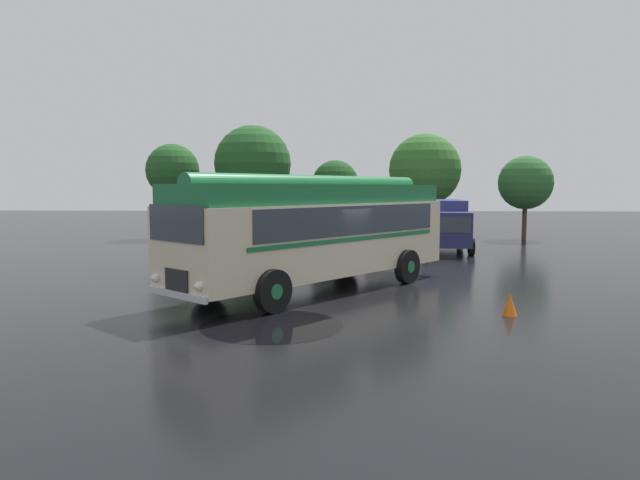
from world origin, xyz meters
TOP-DOWN VIEW (x-y plane):
  - ground_plane at (0.00, 0.00)m, footprint 120.00×120.00m
  - vintage_bus at (-0.39, -0.12)m, footprint 8.36×9.29m
  - car_near_left at (-0.37, 11.03)m, footprint 2.07×4.25m
  - car_mid_left at (2.38, 10.79)m, footprint 2.00×4.22m
  - box_van at (5.43, 11.30)m, footprint 2.59×5.87m
  - tree_far_left at (-10.07, 17.48)m, footprint 3.23×3.23m
  - tree_left_of_centre at (-5.16, 18.32)m, footprint 4.77×4.77m
  - tree_centre at (-0.08, 18.73)m, footprint 2.93×2.93m
  - tree_right_of_centre at (5.47, 18.02)m, footprint 4.39×4.39m
  - tree_far_right at (11.28, 17.40)m, footprint 3.20×3.20m
  - traffic_cone at (4.44, -3.42)m, footprint 0.36×0.36m
  - puddle_patch at (-1.25, -4.65)m, footprint 3.24×3.24m

SIDE VIEW (x-z plane):
  - ground_plane at x=0.00m, z-range 0.00..0.00m
  - puddle_patch at x=-1.25m, z-range 0.00..0.01m
  - traffic_cone at x=4.44m, z-range 0.00..0.55m
  - car_near_left at x=-0.37m, z-range 0.02..1.68m
  - car_mid_left at x=2.38m, z-range 0.02..1.68m
  - box_van at x=5.43m, z-range 0.11..2.61m
  - vintage_bus at x=-0.39m, z-range 0.15..3.64m
  - tree_centre at x=-0.08m, z-range 0.97..5.82m
  - tree_far_right at x=11.28m, z-range 0.94..5.97m
  - tree_right_of_centre at x=5.47m, z-range 0.96..7.38m
  - tree_far_left at x=-10.07m, z-range 1.31..7.12m
  - tree_left_of_centre at x=-5.16m, z-range 1.12..8.11m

